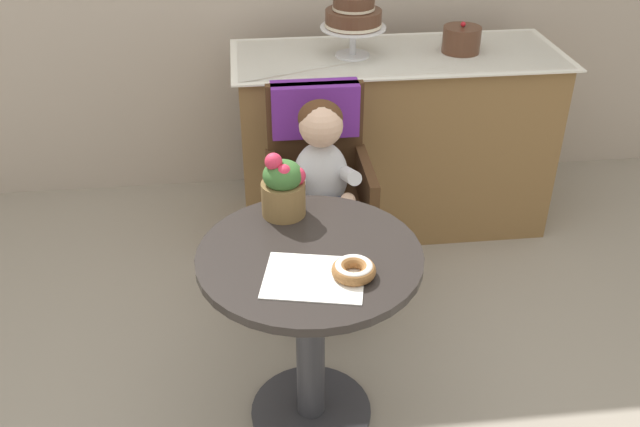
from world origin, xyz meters
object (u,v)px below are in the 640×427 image
Objects in this scene: donut_front at (354,269)px; round_layer_cake at (461,39)px; flower_vase at (283,186)px; seated_child at (322,173)px; wicker_chair at (317,163)px; tiered_cake_stand at (353,14)px; cafe_table at (310,305)px.

round_layer_cake reaches higher than donut_front.
donut_front is at bearing -64.32° from flower_vase.
donut_front is (0.01, -0.73, 0.07)m from seated_child.
wicker_chair is 2.87× the size of tiered_cake_stand.
cafe_table is 2.17× the size of tiered_cake_stand.
tiered_cake_stand is 1.87× the size of round_layer_cake.
cafe_table is at bearing -100.28° from seated_child.
seated_child is 2.19× the size of tiered_cake_stand.
seated_child is at bearing -107.66° from tiered_cake_stand.
seated_child is 5.41× the size of donut_front.
donut_front is 0.57× the size of flower_vase.
cafe_table is 0.75× the size of wicker_chair.
round_layer_cake reaches higher than flower_vase.
flower_vase is at bearing -105.52° from wicker_chair.
wicker_chair is 0.16m from seated_child.
tiered_cake_stand is (0.33, 1.30, 0.59)m from cafe_table.
cafe_table is 4.06× the size of round_layer_cake.
wicker_chair is at bearing 81.83° from cafe_table.
seated_child is at bearing 63.88° from flower_vase.
flower_vase reaches higher than cafe_table.
wicker_chair reaches higher than cafe_table.
round_layer_cake reaches higher than seated_child.
tiered_cake_stand reaches higher than round_layer_cake.
seated_child is 1.06m from round_layer_cake.
donut_front is at bearing -48.45° from cafe_table.
wicker_chair reaches higher than donut_front.
seated_child reaches higher than donut_front.
seated_child is at bearing -136.25° from round_layer_cake.
tiered_cake_stand reaches higher than cafe_table.
round_layer_cake is at bearing 39.93° from wicker_chair.
round_layer_cake is at bearing -0.16° from tiered_cake_stand.
flower_vase is at bearing -130.76° from round_layer_cake.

